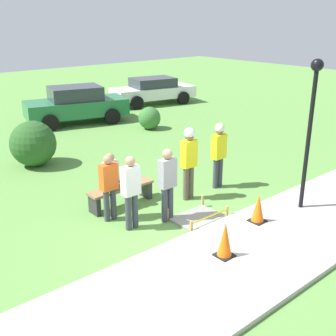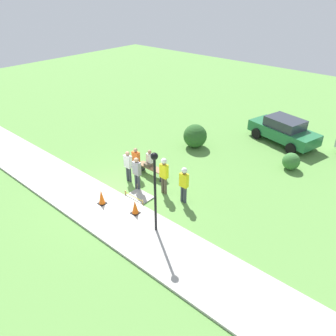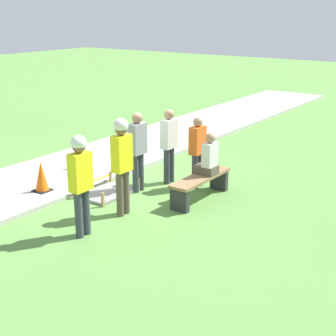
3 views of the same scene
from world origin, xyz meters
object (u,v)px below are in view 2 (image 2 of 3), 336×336
object	(u,v)px
traffic_cone_far_patch	(135,207)
worker_assistant	(164,172)
traffic_cone_near_patch	(102,197)
worker_supervisor	(184,182)
park_bench	(152,170)
parked_car_green	(284,130)
bystander_in_gray_shirt	(128,165)
lamppost_near	(155,181)
bystander_in_orange_shirt	(136,160)
person_seated_on_bench	(149,160)
bystander_in_white_shirt	(137,172)

from	to	relation	value
traffic_cone_far_patch	worker_assistant	size ratio (longest dim) A/B	0.34
traffic_cone_near_patch	worker_supervisor	xyz separation A→B (m)	(2.63, 2.66, 0.64)
park_bench	parked_car_green	bearing A→B (deg)	68.05
traffic_cone_far_patch	bystander_in_gray_shirt	distance (m)	2.90
traffic_cone_near_patch	lamppost_near	bearing A→B (deg)	5.64
parked_car_green	bystander_in_orange_shirt	bearing A→B (deg)	-100.14
person_seated_on_bench	worker_supervisor	distance (m)	3.05
worker_assistant	bystander_in_gray_shirt	bearing A→B (deg)	-169.77
traffic_cone_far_patch	lamppost_near	size ratio (longest dim) A/B	0.19
traffic_cone_near_patch	bystander_in_orange_shirt	size ratio (longest dim) A/B	0.45
traffic_cone_far_patch	parked_car_green	distance (m)	11.44
traffic_cone_near_patch	bystander_in_white_shirt	bearing A→B (deg)	82.88
lamppost_near	parked_car_green	bearing A→B (deg)	88.88
bystander_in_white_shirt	parked_car_green	distance (m)	10.26
traffic_cone_far_patch	person_seated_on_bench	bearing A→B (deg)	123.62
traffic_cone_near_patch	parked_car_green	world-z (taller)	parked_car_green
bystander_in_gray_shirt	bystander_in_white_shirt	distance (m)	0.88
worker_supervisor	bystander_in_white_shirt	distance (m)	2.46
person_seated_on_bench	worker_assistant	world-z (taller)	worker_assistant
park_bench	person_seated_on_bench	xyz separation A→B (m)	(-0.22, 0.05, 0.50)
park_bench	bystander_in_orange_shirt	size ratio (longest dim) A/B	1.10
worker_supervisor	lamppost_near	distance (m)	2.75
person_seated_on_bench	bystander_in_orange_shirt	distance (m)	0.70
worker_supervisor	traffic_cone_far_patch	bearing A→B (deg)	-114.22
park_bench	parked_car_green	world-z (taller)	parked_car_green
traffic_cone_near_patch	person_seated_on_bench	xyz separation A→B (m)	(-0.31, 3.46, 0.41)
traffic_cone_near_patch	park_bench	xyz separation A→B (m)	(-0.09, 3.41, -0.09)
worker_supervisor	lamppost_near	size ratio (longest dim) A/B	0.52
worker_supervisor	bystander_in_orange_shirt	size ratio (longest dim) A/B	1.15
worker_supervisor	parked_car_green	size ratio (longest dim) A/B	0.40
park_bench	bystander_in_white_shirt	distance (m)	1.57
person_seated_on_bench	park_bench	bearing A→B (deg)	-12.69
traffic_cone_near_patch	worker_assistant	xyz separation A→B (m)	(1.47, 2.61, 0.71)
person_seated_on_bench	worker_assistant	bearing A→B (deg)	-25.48
traffic_cone_near_patch	lamppost_near	size ratio (longest dim) A/B	0.20
person_seated_on_bench	worker_assistant	size ratio (longest dim) A/B	0.47
person_seated_on_bench	bystander_in_white_shirt	distance (m)	1.55
worker_assistant	bystander_in_white_shirt	bearing A→B (deg)	-153.97
park_bench	bystander_in_gray_shirt	size ratio (longest dim) A/B	1.02
person_seated_on_bench	bystander_in_white_shirt	xyz separation A→B (m)	(0.56, -1.44, 0.13)
person_seated_on_bench	bystander_in_white_shirt	size ratio (longest dim) A/B	0.51
bystander_in_gray_shirt	worker_supervisor	bearing A→B (deg)	7.53
bystander_in_orange_shirt	bystander_in_white_shirt	size ratio (longest dim) A/B	0.91
person_seated_on_bench	bystander_in_gray_shirt	size ratio (longest dim) A/B	0.52
worker_supervisor	lamppost_near	xyz separation A→B (m)	(0.45, -2.36, 1.35)
park_bench	parked_car_green	xyz separation A→B (m)	(3.39, 8.41, 0.47)
traffic_cone_near_patch	bystander_in_orange_shirt	distance (m)	3.03
traffic_cone_near_patch	person_seated_on_bench	size ratio (longest dim) A/B	0.81
worker_supervisor	bystander_in_orange_shirt	distance (m)	3.38
traffic_cone_far_patch	park_bench	size ratio (longest dim) A/B	0.38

